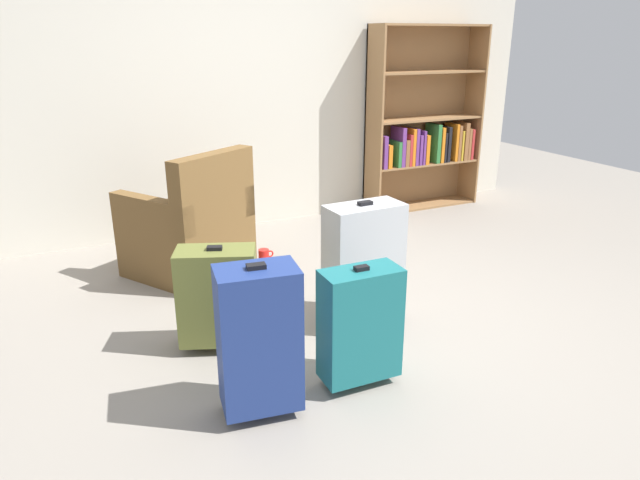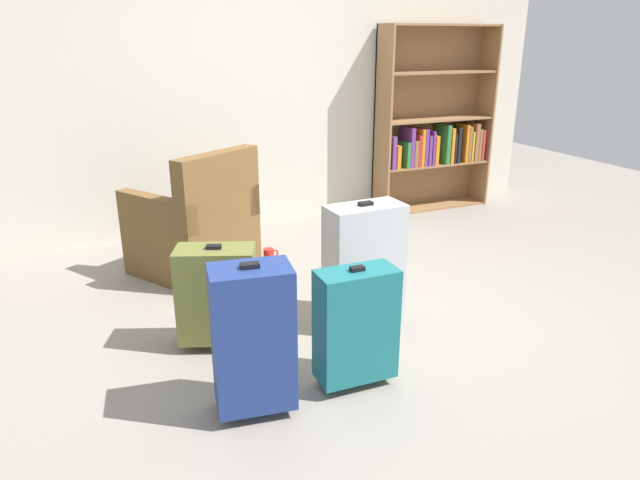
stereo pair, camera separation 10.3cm
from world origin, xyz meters
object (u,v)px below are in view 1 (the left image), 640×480
at_px(suitcase_teal, 360,324).
at_px(suitcase_silver, 364,261).
at_px(armchair, 191,231).
at_px(bookshelf, 423,128).
at_px(suitcase_navy_blue, 259,339).
at_px(suitcase_olive, 218,296).
at_px(mug, 264,255).

relative_size(suitcase_teal, suitcase_silver, 0.83).
bearing_deg(suitcase_teal, armchair, 102.31).
bearing_deg(suitcase_silver, armchair, 120.94).
bearing_deg(bookshelf, suitcase_navy_blue, -136.20).
bearing_deg(suitcase_olive, suitcase_silver, -5.38).
bearing_deg(suitcase_teal, suitcase_olive, 128.86).
height_order(bookshelf, armchair, bookshelf).
bearing_deg(armchair, suitcase_navy_blue, -94.14).
height_order(suitcase_navy_blue, suitcase_teal, suitcase_navy_blue).
distance_m(suitcase_navy_blue, suitcase_silver, 1.02).
relative_size(bookshelf, armchair, 1.80).
bearing_deg(armchair, suitcase_silver, -59.06).
height_order(suitcase_navy_blue, suitcase_olive, suitcase_navy_blue).
height_order(mug, suitcase_olive, suitcase_olive).
distance_m(armchair, suitcase_navy_blue, 1.78).
xyz_separation_m(bookshelf, armchair, (-2.50, -0.75, -0.47)).
bearing_deg(suitcase_navy_blue, bookshelf, 43.80).
bearing_deg(bookshelf, mug, -158.55).
height_order(bookshelf, suitcase_silver, bookshelf).
bearing_deg(suitcase_teal, mug, 84.99).
xyz_separation_m(bookshelf, suitcase_silver, (-1.78, -1.95, -0.39)).
bearing_deg(armchair, bookshelf, 16.59).
relative_size(mug, suitcase_navy_blue, 0.16).
distance_m(bookshelf, suitcase_olive, 3.26).
relative_size(armchair, mug, 8.02).
height_order(mug, suitcase_navy_blue, suitcase_navy_blue).
bearing_deg(suitcase_silver, bookshelf, 47.66).
bearing_deg(mug, suitcase_olive, -121.23).
bearing_deg(suitcase_navy_blue, suitcase_silver, 33.84).
bearing_deg(mug, armchair, 177.20).
height_order(armchair, suitcase_olive, armchair).
distance_m(armchair, mug, 0.60).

